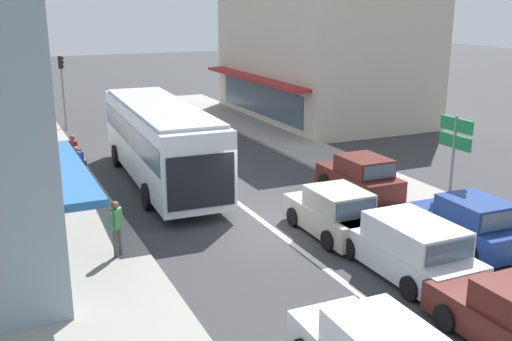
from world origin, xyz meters
TOP-DOWN VIEW (x-y plane):
  - ground_plane at (0.00, 0.00)m, footprint 140.00×140.00m
  - lane_centre_line at (0.00, 4.00)m, footprint 0.20×28.00m
  - sidewalk_left at (-6.80, 6.00)m, footprint 5.20×44.00m
  - kerb_right at (6.20, 6.00)m, footprint 2.80×44.00m
  - building_right_far at (11.48, 16.49)m, footprint 9.51×13.74m
  - city_bus at (-1.82, 6.37)m, footprint 3.04×10.94m
  - hatchback_queue_far_back at (1.55, -1.34)m, footprint 1.84×3.71m
  - wagon_adjacent_lane_lead at (1.83, -4.59)m, footprint 1.94×4.50m
  - parked_hatchback_kerb_front at (4.69, -3.82)m, footprint 1.90×3.75m
  - parked_hatchback_kerb_second at (4.58, 1.70)m, footprint 1.83×3.70m
  - traffic_light_downstreet at (-3.90, 18.88)m, footprint 0.33×0.24m
  - directional_road_sign at (5.65, -1.94)m, footprint 0.10×1.40m
  - pedestrian_with_handbag_near at (-4.87, 8.87)m, footprint 0.47×0.62m
  - pedestrian_browsing_midblock at (-5.04, 6.74)m, footprint 0.65×0.33m
  - pedestrian_far_walker at (-5.07, -0.47)m, footprint 0.41×0.45m

SIDE VIEW (x-z plane):
  - ground_plane at x=0.00m, z-range 0.00..0.00m
  - lane_centre_line at x=0.00m, z-range 0.00..0.01m
  - kerb_right at x=6.20m, z-range 0.00..0.12m
  - sidewalk_left at x=-6.80m, z-range 0.00..0.14m
  - hatchback_queue_far_back at x=1.55m, z-range -0.06..1.48m
  - parked_hatchback_kerb_front at x=4.69m, z-range -0.06..1.48m
  - parked_hatchback_kerb_second at x=4.58m, z-range -0.06..1.48m
  - wagon_adjacent_lane_lead at x=1.83m, z-range -0.04..1.53m
  - pedestrian_far_walker at x=-5.07m, z-range 0.25..1.88m
  - pedestrian_with_handbag_near at x=-4.87m, z-range 0.25..1.88m
  - pedestrian_browsing_midblock at x=-5.04m, z-range 0.25..1.88m
  - city_bus at x=-1.82m, z-range 0.27..3.49m
  - directional_road_sign at x=5.65m, z-range 0.90..4.50m
  - traffic_light_downstreet at x=-3.90m, z-range 0.75..4.95m
  - building_right_far at x=11.48m, z-range -0.01..9.59m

